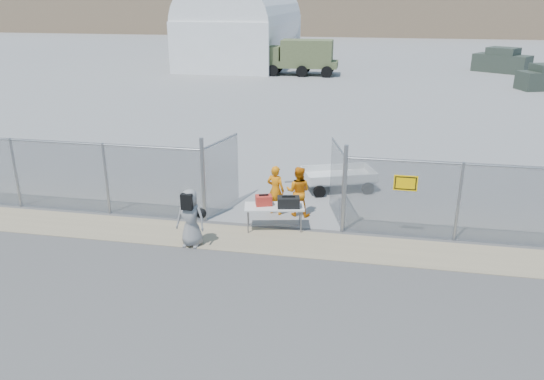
% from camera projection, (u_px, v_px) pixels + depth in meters
% --- Properties ---
extents(ground, '(160.00, 160.00, 0.00)m').
position_uv_depth(ground, '(257.00, 258.00, 13.33)').
color(ground, '#3F3E3E').
extents(tarmac_inside, '(160.00, 80.00, 0.01)m').
position_uv_depth(tarmac_inside, '(348.00, 62.00, 52.04)').
color(tarmac_inside, gray).
rests_on(tarmac_inside, ground).
extents(dirt_strip, '(44.00, 1.60, 0.01)m').
position_uv_depth(dirt_strip, '(265.00, 241.00, 14.25)').
color(dirt_strip, gray).
rests_on(dirt_strip, ground).
extents(distant_hills, '(140.00, 6.00, 9.00)m').
position_uv_depth(distant_hills, '(395.00, 7.00, 82.78)').
color(distant_hills, '#7F684F').
rests_on(distant_hills, ground).
extents(chain_link_fence, '(40.00, 0.20, 2.20)m').
position_uv_depth(chain_link_fence, '(272.00, 190.00, 14.80)').
color(chain_link_fence, gray).
rests_on(chain_link_fence, ground).
extents(quonset_hangar, '(9.00, 18.00, 8.00)m').
position_uv_depth(quonset_hangar, '(244.00, 20.00, 50.58)').
color(quonset_hangar, white).
rests_on(quonset_hangar, ground).
extents(folding_table, '(1.76, 1.02, 0.70)m').
position_uv_depth(folding_table, '(274.00, 217.00, 14.87)').
color(folding_table, silver).
rests_on(folding_table, ground).
extents(orange_bag, '(0.52, 0.43, 0.28)m').
position_uv_depth(orange_bag, '(264.00, 200.00, 14.76)').
color(orange_bag, red).
rests_on(orange_bag, folding_table).
extents(black_duffel, '(0.67, 0.47, 0.29)m').
position_uv_depth(black_duffel, '(289.00, 202.00, 14.62)').
color(black_duffel, black).
rests_on(black_duffel, folding_table).
extents(security_worker_left, '(0.63, 0.51, 1.52)m').
position_uv_depth(security_worker_left, '(276.00, 190.00, 15.76)').
color(security_worker_left, orange).
rests_on(security_worker_left, ground).
extents(security_worker_right, '(0.78, 0.63, 1.52)m').
position_uv_depth(security_worker_right, '(298.00, 191.00, 15.67)').
color(security_worker_right, orange).
rests_on(security_worker_right, ground).
extents(visitor, '(0.79, 0.54, 1.57)m').
position_uv_depth(visitor, '(191.00, 218.00, 13.75)').
color(visitor, gray).
rests_on(visitor, ground).
extents(utility_trailer, '(3.40, 2.55, 0.74)m').
position_uv_depth(utility_trailer, '(338.00, 179.00, 17.95)').
color(utility_trailer, silver).
rests_on(utility_trailer, ground).
extents(military_truck, '(5.97, 2.30, 2.83)m').
position_uv_depth(military_truck, '(301.00, 58.00, 43.34)').
color(military_truck, '#576239').
rests_on(military_truck, ground).
extents(parked_vehicle_mid, '(4.84, 4.12, 2.02)m').
position_uv_depth(parked_vehicle_mid, '(502.00, 60.00, 45.06)').
color(parked_vehicle_mid, '#323B31').
rests_on(parked_vehicle_mid, ground).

